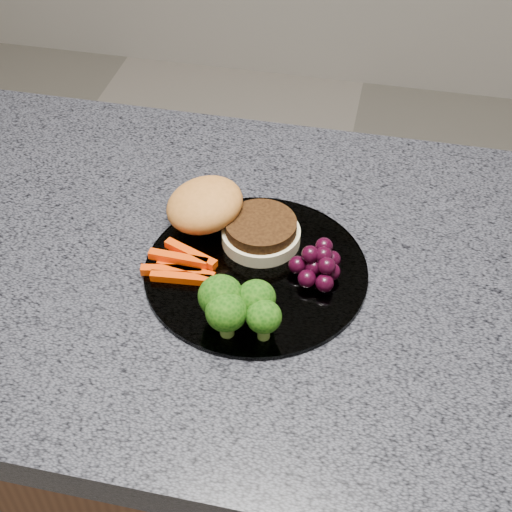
# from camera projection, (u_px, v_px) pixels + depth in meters

# --- Properties ---
(island_cabinet) EXTENTS (1.20, 0.60, 0.86)m
(island_cabinet) POSITION_uv_depth(u_px,v_px,m) (262.00, 470.00, 1.16)
(island_cabinet) COLOR brown
(island_cabinet) RESTS_ON ground
(countertop) EXTENTS (1.20, 0.60, 0.04)m
(countertop) POSITION_uv_depth(u_px,v_px,m) (264.00, 278.00, 0.85)
(countertop) COLOR #4B4C55
(countertop) RESTS_ON island_cabinet
(plate) EXTENTS (0.26, 0.26, 0.01)m
(plate) POSITION_uv_depth(u_px,v_px,m) (256.00, 270.00, 0.83)
(plate) COLOR white
(plate) RESTS_ON countertop
(burger) EXTENTS (0.17, 0.11, 0.05)m
(burger) POSITION_uv_depth(u_px,v_px,m) (225.00, 217.00, 0.86)
(burger) COLOR #F4E6AC
(burger) RESTS_ON plate
(carrot_sticks) EXTENTS (0.09, 0.06, 0.02)m
(carrot_sticks) POSITION_uv_depth(u_px,v_px,m) (182.00, 265.00, 0.82)
(carrot_sticks) COLOR #F03E04
(carrot_sticks) RESTS_ON plate
(broccoli) EXTENTS (0.09, 0.07, 0.06)m
(broccoli) POSITION_uv_depth(u_px,v_px,m) (237.00, 305.00, 0.74)
(broccoli) COLOR olive
(broccoli) RESTS_ON plate
(grape_bunch) EXTENTS (0.06, 0.06, 0.04)m
(grape_bunch) POSITION_uv_depth(u_px,v_px,m) (318.00, 264.00, 0.81)
(grape_bunch) COLOR black
(grape_bunch) RESTS_ON plate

